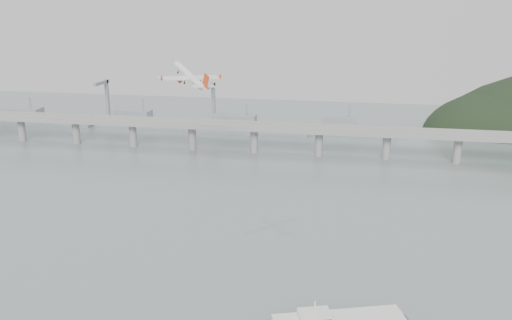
# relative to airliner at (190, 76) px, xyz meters

# --- Properties ---
(ground) EXTENTS (900.00, 900.00, 0.00)m
(ground) POSITION_rel_airliner_xyz_m (43.68, -88.06, -72.44)
(ground) COLOR slate
(ground) RESTS_ON ground
(bridge) EXTENTS (800.00, 22.00, 23.90)m
(bridge) POSITION_rel_airliner_xyz_m (42.53, 111.94, -54.80)
(bridge) COLOR gray
(bridge) RESTS_ON ground
(distant_fleet) EXTENTS (453.00, 60.90, 40.00)m
(distant_fleet) POSITION_rel_airliner_xyz_m (-111.68, 177.02, -66.22)
(distant_fleet) COLOR gray
(distant_fleet) RESTS_ON ground
(airliner) EXTENTS (31.83, 31.70, 16.00)m
(airliner) POSITION_rel_airliner_xyz_m (0.00, 0.00, 0.00)
(airliner) COLOR white
(airliner) RESTS_ON ground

